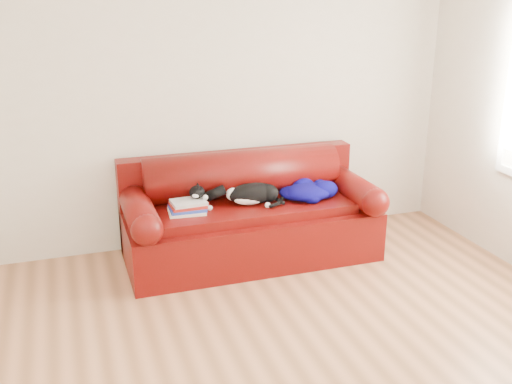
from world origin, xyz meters
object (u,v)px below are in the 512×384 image
sofa_base (251,231)px  book_stack (188,207)px  blanket (309,191)px  cat (252,194)px

sofa_base → book_stack: bearing=-172.2°
book_stack → blanket: size_ratio=0.56×
sofa_base → cat: size_ratio=3.67×
blanket → book_stack: bearing=-178.7°
sofa_base → blanket: (0.51, -0.05, 0.33)m
cat → blanket: cat is taller
cat → blanket: bearing=15.8°
sofa_base → book_stack: size_ratio=6.86×
cat → blanket: 0.51m
sofa_base → book_stack: 0.64m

